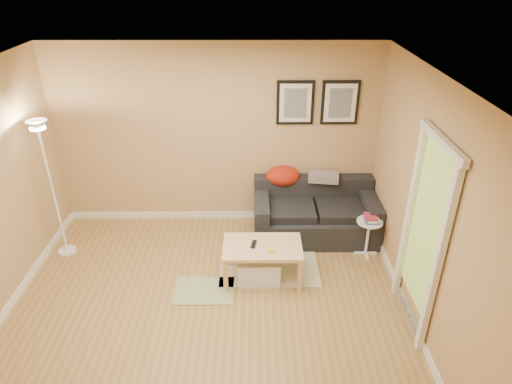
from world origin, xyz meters
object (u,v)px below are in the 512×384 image
storage_bin (259,269)px  book_stack (371,218)px  sofa (315,212)px  side_table (367,238)px  floor_lamp (54,194)px  coffee_table (262,262)px

storage_bin → book_stack: 1.60m
sofa → book_stack: sofa is taller
book_stack → storage_bin: bearing=-161.1°
side_table → book_stack: bearing=42.3°
floor_lamp → coffee_table: bearing=-11.9°
sofa → book_stack: bearing=-35.3°
storage_bin → book_stack: book_stack is taller
coffee_table → side_table: side_table is taller
coffee_table → book_stack: (1.41, 0.50, 0.31)m
storage_bin → sofa: bearing=51.7°
sofa → book_stack: size_ratio=7.34×
sofa → storage_bin: sofa is taller
storage_bin → coffee_table: bearing=46.3°
sofa → floor_lamp: (-3.38, -0.41, 0.50)m
coffee_table → storage_bin: bearing=-116.9°
coffee_table → sofa: bearing=68.9°
sofa → side_table: (0.64, -0.48, -0.12)m
storage_bin → floor_lamp: 2.75m
coffee_table → floor_lamp: bearing=-175.0°
book_stack → floor_lamp: floor_lamp is taller
side_table → floor_lamp: bearing=179.0°
sofa → coffee_table: (-0.75, -0.96, -0.14)m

